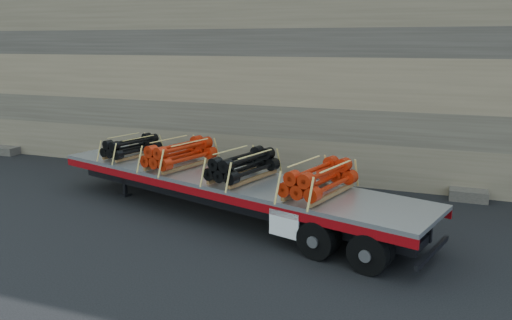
% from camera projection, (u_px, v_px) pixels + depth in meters
% --- Properties ---
extents(ground, '(120.00, 120.00, 0.00)m').
position_uv_depth(ground, '(217.00, 221.00, 14.65)').
color(ground, black).
rests_on(ground, ground).
extents(rock_wall, '(44.00, 3.00, 7.00)m').
position_uv_depth(rock_wall, '(284.00, 84.00, 19.77)').
color(rock_wall, '#7A6B54').
rests_on(rock_wall, ground).
extents(trailer, '(12.64, 5.79, 1.25)m').
position_uv_depth(trailer, '(226.00, 196.00, 14.97)').
color(trailer, '#B2B4BA').
rests_on(trailer, ground).
extents(bundle_front, '(1.46, 2.11, 0.68)m').
position_uv_depth(bundle_front, '(132.00, 147.00, 17.19)').
color(bundle_front, black).
rests_on(bundle_front, trailer).
extents(bundle_midfront, '(1.74, 2.52, 0.81)m').
position_uv_depth(bundle_midfront, '(180.00, 154.00, 15.82)').
color(bundle_midfront, '#B42109').
rests_on(bundle_midfront, trailer).
extents(bundle_midrear, '(1.67, 2.42, 0.78)m').
position_uv_depth(bundle_midrear, '(243.00, 166.00, 14.35)').
color(bundle_midrear, black).
rests_on(bundle_midrear, trailer).
extents(bundle_rear, '(1.71, 2.48, 0.80)m').
position_uv_depth(bundle_rear, '(319.00, 180.00, 12.89)').
color(bundle_rear, '#B42109').
rests_on(bundle_rear, trailer).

